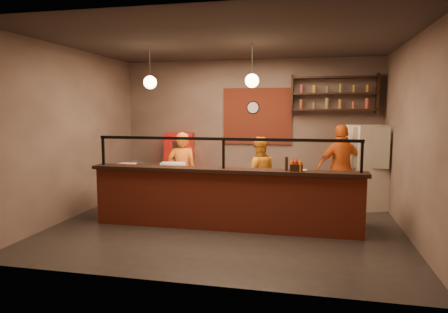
% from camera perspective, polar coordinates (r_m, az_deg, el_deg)
% --- Properties ---
extents(floor, '(6.00, 6.00, 0.00)m').
position_cam_1_polar(floor, '(7.25, 0.45, -9.69)').
color(floor, black).
rests_on(floor, ground).
extents(ceiling, '(6.00, 6.00, 0.00)m').
position_cam_1_polar(ceiling, '(7.06, 0.47, 16.10)').
color(ceiling, '#332A27').
rests_on(ceiling, wall_back).
extents(wall_back, '(6.00, 0.00, 6.00)m').
position_cam_1_polar(wall_back, '(9.43, 3.59, 3.95)').
color(wall_back, '#776257').
rests_on(wall_back, floor).
extents(wall_left, '(0.00, 5.00, 5.00)m').
position_cam_1_polar(wall_left, '(8.14, -20.72, 3.11)').
color(wall_left, '#776257').
rests_on(wall_left, floor).
extents(wall_right, '(0.00, 5.00, 5.00)m').
position_cam_1_polar(wall_right, '(7.01, 25.26, 2.41)').
color(wall_right, '#776257').
rests_on(wall_right, floor).
extents(wall_front, '(6.00, 0.00, 6.00)m').
position_cam_1_polar(wall_front, '(4.56, -6.00, 1.08)').
color(wall_front, '#776257').
rests_on(wall_front, floor).
extents(brick_patch, '(1.60, 0.04, 1.30)m').
position_cam_1_polar(brick_patch, '(9.37, 4.79, 5.76)').
color(brick_patch, '#983521').
rests_on(brick_patch, wall_back).
extents(service_counter, '(4.60, 0.25, 1.00)m').
position_cam_1_polar(service_counter, '(6.84, -0.07, -6.36)').
color(service_counter, '#983521').
rests_on(service_counter, floor).
extents(counter_ledge, '(4.70, 0.37, 0.06)m').
position_cam_1_polar(counter_ledge, '(6.74, -0.07, -1.97)').
color(counter_ledge, black).
rests_on(counter_ledge, service_counter).
extents(worktop_cabinet, '(4.60, 0.75, 0.85)m').
position_cam_1_polar(worktop_cabinet, '(7.34, 0.77, -6.08)').
color(worktop_cabinet, gray).
rests_on(worktop_cabinet, floor).
extents(worktop, '(4.60, 0.75, 0.05)m').
position_cam_1_polar(worktop, '(7.25, 0.78, -2.61)').
color(worktop, silver).
rests_on(worktop, worktop_cabinet).
extents(sneeze_guard, '(4.50, 0.05, 0.52)m').
position_cam_1_polar(sneeze_guard, '(6.70, -0.07, 0.91)').
color(sneeze_guard, white).
rests_on(sneeze_guard, counter_ledge).
extents(wall_shelving, '(1.84, 0.28, 0.85)m').
position_cam_1_polar(wall_shelving, '(9.15, 15.43, 8.66)').
color(wall_shelving, black).
rests_on(wall_shelving, wall_back).
extents(wall_clock, '(0.30, 0.04, 0.30)m').
position_cam_1_polar(wall_clock, '(9.37, 4.18, 6.99)').
color(wall_clock, black).
rests_on(wall_clock, wall_back).
extents(pendant_left, '(0.24, 0.24, 0.77)m').
position_cam_1_polar(pendant_left, '(7.62, -10.51, 10.38)').
color(pendant_left, black).
rests_on(pendant_left, ceiling).
extents(pendant_right, '(0.24, 0.24, 0.77)m').
position_cam_1_polar(pendant_right, '(7.11, 4.02, 10.76)').
color(pendant_right, black).
rests_on(pendant_right, ceiling).
extents(cook_left, '(0.68, 0.56, 1.60)m').
position_cam_1_polar(cook_left, '(8.16, -6.01, -2.14)').
color(cook_left, orange).
rests_on(cook_left, floor).
extents(cook_mid, '(0.86, 0.75, 1.51)m').
position_cam_1_polar(cook_mid, '(8.13, 4.97, -2.49)').
color(cook_mid, orange).
rests_on(cook_mid, floor).
extents(cook_right, '(1.11, 0.73, 1.76)m').
position_cam_1_polar(cook_right, '(8.35, 16.45, -1.62)').
color(cook_right, '#D35313').
rests_on(cook_right, floor).
extents(fridge, '(0.90, 0.87, 1.73)m').
position_cam_1_polar(fridge, '(8.77, 19.87, -1.44)').
color(fridge, beige).
rests_on(fridge, floor).
extents(red_cooler, '(0.73, 0.69, 1.50)m').
position_cam_1_polar(red_cooler, '(9.55, -6.33, -1.16)').
color(red_cooler, '#B90C0C').
rests_on(red_cooler, floor).
extents(pizza_dough, '(0.55, 0.55, 0.01)m').
position_cam_1_polar(pizza_dough, '(7.03, 7.36, -2.70)').
color(pizza_dough, silver).
rests_on(pizza_dough, worktop).
extents(prep_tub_a, '(0.34, 0.29, 0.16)m').
position_cam_1_polar(prep_tub_a, '(7.63, -7.77, -1.43)').
color(prep_tub_a, silver).
rests_on(prep_tub_a, worktop).
extents(prep_tub_b, '(0.37, 0.33, 0.15)m').
position_cam_1_polar(prep_tub_b, '(7.60, -6.68, -1.46)').
color(prep_tub_b, white).
rests_on(prep_tub_b, worktop).
extents(prep_tub_c, '(0.30, 0.24, 0.15)m').
position_cam_1_polar(prep_tub_c, '(7.67, -13.76, -1.53)').
color(prep_tub_c, silver).
rests_on(prep_tub_c, worktop).
extents(rolling_pin, '(0.33, 0.19, 0.06)m').
position_cam_1_polar(rolling_pin, '(7.73, -8.55, -1.70)').
color(rolling_pin, gold).
rests_on(rolling_pin, worktop).
extents(condiment_caddy, '(0.22, 0.18, 0.11)m').
position_cam_1_polar(condiment_caddy, '(6.56, 10.26, -1.56)').
color(condiment_caddy, black).
rests_on(condiment_caddy, counter_ledge).
extents(pepper_mill, '(0.05, 0.05, 0.22)m').
position_cam_1_polar(pepper_mill, '(6.57, 8.91, -1.03)').
color(pepper_mill, black).
rests_on(pepper_mill, counter_ledge).
extents(small_plate, '(0.19, 0.19, 0.01)m').
position_cam_1_polar(small_plate, '(6.64, 11.11, -1.92)').
color(small_plate, white).
rests_on(small_plate, counter_ledge).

